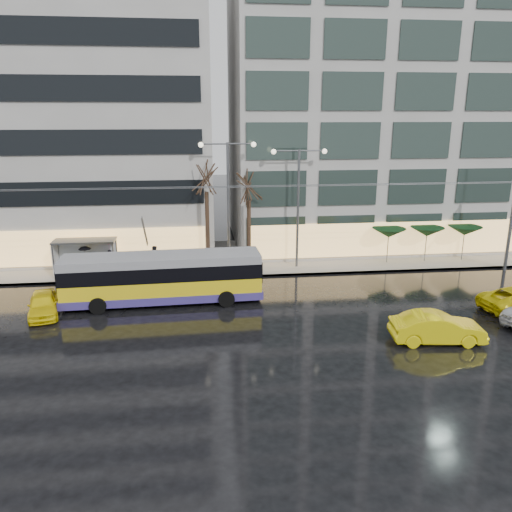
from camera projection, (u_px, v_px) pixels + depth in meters
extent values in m
plane|color=black|center=(204.00, 334.00, 25.93)|extent=(140.00, 140.00, 0.00)
cube|color=gray|center=(227.00, 257.00, 39.50)|extent=(80.00, 10.00, 0.15)
cube|color=slate|center=(231.00, 277.00, 34.77)|extent=(80.00, 0.10, 0.15)
cube|color=#9E9C97|center=(419.00, 94.00, 42.66)|extent=(32.00, 14.00, 25.00)
cube|color=yellow|center=(163.00, 287.00, 29.95)|extent=(11.71, 2.88, 1.45)
cube|color=#3E327D|center=(164.00, 294.00, 30.09)|extent=(11.75, 2.92, 0.48)
cube|color=black|center=(162.00, 270.00, 29.66)|extent=(11.73, 2.90, 0.87)
cube|color=gray|center=(162.00, 259.00, 29.47)|extent=(11.71, 2.88, 0.48)
cube|color=black|center=(259.00, 268.00, 30.56)|extent=(0.15, 2.23, 1.26)
cube|color=black|center=(60.00, 277.00, 28.84)|extent=(0.15, 2.23, 1.26)
cylinder|color=black|center=(223.00, 285.00, 31.79)|extent=(0.98, 0.38, 0.97)
cylinder|color=black|center=(226.00, 299.00, 29.49)|extent=(0.98, 0.38, 0.97)
cylinder|color=black|center=(104.00, 292.00, 30.71)|extent=(0.98, 0.38, 0.97)
cylinder|color=black|center=(98.00, 306.00, 28.41)|extent=(0.98, 0.38, 0.97)
cylinder|color=#595B60|center=(145.00, 233.00, 29.82)|extent=(0.20, 3.60, 2.55)
cylinder|color=#595B60|center=(145.00, 231.00, 30.28)|extent=(0.20, 3.60, 2.55)
cylinder|color=#595B60|center=(511.00, 224.00, 35.48)|extent=(0.24, 0.24, 7.00)
cylinder|color=#595B60|center=(216.00, 188.00, 29.66)|extent=(42.00, 0.04, 0.04)
cylinder|color=#595B60|center=(216.00, 186.00, 30.14)|extent=(42.00, 0.04, 0.04)
cube|color=#595B60|center=(84.00, 241.00, 34.37)|extent=(4.20, 1.60, 0.12)
cube|color=silver|center=(88.00, 255.00, 35.39)|extent=(4.00, 0.05, 2.20)
cube|color=white|center=(56.00, 259.00, 34.50)|extent=(0.10, 1.40, 2.20)
cylinder|color=#595B60|center=(53.00, 262.00, 33.83)|extent=(0.10, 0.10, 2.40)
cylinder|color=#595B60|center=(59.00, 256.00, 35.17)|extent=(0.10, 0.10, 2.40)
cylinder|color=#595B60|center=(114.00, 260.00, 34.27)|extent=(0.10, 0.10, 2.40)
cylinder|color=#595B60|center=(117.00, 254.00, 35.61)|extent=(0.10, 0.10, 2.40)
cylinder|color=#595B60|center=(228.00, 208.00, 35.19)|extent=(0.18, 0.18, 9.00)
cylinder|color=#595B60|center=(214.00, 144.00, 33.87)|extent=(1.80, 0.10, 0.10)
cylinder|color=#595B60|center=(240.00, 144.00, 34.07)|extent=(1.80, 0.10, 0.10)
sphere|color=#FFF2CC|center=(201.00, 145.00, 33.79)|extent=(0.36, 0.36, 0.36)
sphere|color=#FFF2CC|center=(254.00, 144.00, 34.18)|extent=(0.36, 0.36, 0.36)
cylinder|color=#595B60|center=(298.00, 210.00, 35.80)|extent=(0.18, 0.18, 8.50)
cylinder|color=#595B60|center=(287.00, 151.00, 34.56)|extent=(1.80, 0.10, 0.10)
cylinder|color=#595B60|center=(312.00, 151.00, 34.75)|extent=(1.80, 0.10, 0.10)
sphere|color=#FFF2CC|center=(274.00, 152.00, 34.47)|extent=(0.36, 0.36, 0.36)
sphere|color=#FFF2CC|center=(325.00, 151.00, 34.87)|extent=(0.36, 0.36, 0.36)
cylinder|color=black|center=(208.00, 231.00, 35.68)|extent=(0.28, 0.28, 5.60)
cylinder|color=black|center=(249.00, 234.00, 36.30)|extent=(0.28, 0.28, 4.90)
cylinder|color=#595B60|center=(388.00, 248.00, 37.62)|extent=(0.06, 0.06, 2.20)
cone|color=black|center=(389.00, 233.00, 37.29)|extent=(2.50, 2.50, 0.70)
cylinder|color=#595B60|center=(426.00, 247.00, 37.95)|extent=(0.06, 0.06, 2.20)
cone|color=black|center=(427.00, 232.00, 37.62)|extent=(2.50, 2.50, 0.70)
cylinder|color=#595B60|center=(463.00, 246.00, 38.27)|extent=(0.06, 0.06, 2.20)
cone|color=black|center=(465.00, 231.00, 37.94)|extent=(2.50, 2.50, 0.70)
imported|color=yellow|center=(43.00, 304.00, 28.21)|extent=(2.41, 4.12, 1.32)
imported|color=#FFE80D|center=(437.00, 328.00, 24.84)|extent=(4.74, 2.08, 1.51)
imported|color=black|center=(110.00, 260.00, 35.59)|extent=(0.69, 0.58, 1.59)
imported|color=#CF45A6|center=(109.00, 247.00, 35.33)|extent=(1.27, 1.28, 0.88)
imported|color=black|center=(154.00, 258.00, 36.02)|extent=(0.86, 0.68, 1.74)
imported|color=black|center=(86.00, 264.00, 34.69)|extent=(1.07, 0.69, 1.56)
imported|color=black|center=(85.00, 251.00, 34.42)|extent=(0.91, 0.91, 0.72)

